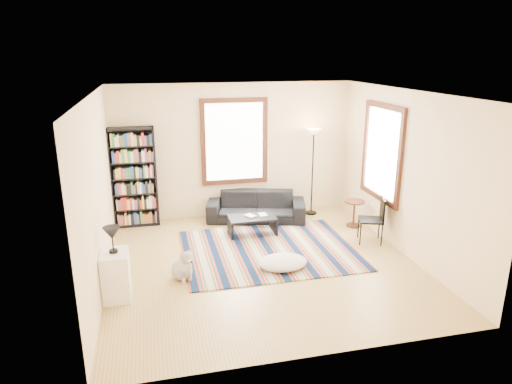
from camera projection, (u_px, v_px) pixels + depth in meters
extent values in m
cube|color=tan|center=(263.00, 266.00, 7.64)|extent=(5.00, 5.00, 0.10)
cube|color=white|center=(264.00, 89.00, 6.78)|extent=(5.00, 5.00, 0.10)
cube|color=beige|center=(234.00, 150.00, 9.58)|extent=(5.00, 0.10, 2.80)
cube|color=beige|center=(321.00, 247.00, 4.84)|extent=(5.00, 0.10, 2.80)
cube|color=beige|center=(94.00, 194.00, 6.65)|extent=(0.10, 5.00, 2.80)
cube|color=beige|center=(408.00, 174.00, 7.77)|extent=(0.10, 5.00, 2.80)
cube|color=white|center=(234.00, 142.00, 9.45)|extent=(1.20, 0.06, 1.60)
cube|color=white|center=(382.00, 153.00, 8.43)|extent=(0.06, 1.20, 1.60)
cube|color=#0C1E3D|center=(269.00, 250.00, 8.12)|extent=(3.02, 2.42, 0.02)
imported|color=black|center=(256.00, 206.00, 9.52)|extent=(2.15, 1.29, 0.59)
cube|color=black|center=(134.00, 178.00, 9.04)|extent=(0.90, 0.30, 2.00)
cube|color=black|center=(252.00, 226.00, 8.78)|extent=(0.91, 0.51, 0.36)
imported|color=beige|center=(247.00, 217.00, 8.71)|extent=(0.27, 0.25, 0.02)
imported|color=beige|center=(259.00, 215.00, 8.81)|extent=(0.21, 0.16, 0.02)
ellipsoid|color=silver|center=(283.00, 262.00, 7.43)|extent=(0.82, 0.62, 0.20)
cylinder|color=#491C12|center=(354.00, 214.00, 9.17)|extent=(0.49, 0.49, 0.54)
cube|color=black|center=(371.00, 220.00, 8.37)|extent=(0.53, 0.52, 0.86)
cube|color=white|center=(116.00, 275.00, 6.48)|extent=(0.38, 0.50, 0.70)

